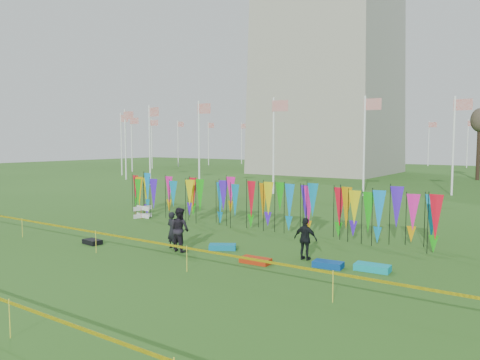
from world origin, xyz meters
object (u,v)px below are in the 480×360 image
Objects in this scene: person_right at (306,239)px; kite_bag_turquoise at (222,247)px; kite_bag_red at (256,260)px; kite_bag_black at (92,242)px; kite_bag_blue at (328,264)px; kite_bag_teal at (372,268)px; box_kite at (143,212)px; person_left at (172,230)px; person_mid at (180,229)px.

kite_bag_turquoise is at bearing 6.89° from person_right.
kite_bag_red reaches higher than kite_bag_black.
kite_bag_blue is at bearing -0.77° from kite_bag_turquoise.
kite_bag_teal is at bearing 17.93° from kite_bag_blue.
box_kite is 9.26m from kite_bag_turquoise.
person_left is 3.71m from kite_bag_black.
kite_bag_red is at bearing -169.83° from person_mid.
person_right reaches higher than kite_bag_blue.
box_kite is 0.65× the size of kite_bag_turquoise.
person_left reaches higher than kite_bag_teal.
person_left is (6.68, -4.69, 0.41)m from box_kite.
box_kite is at bearing -26.04° from person_mid.
person_right is 9.19m from kite_bag_black.
person_mid is 3.61m from kite_bag_red.
person_mid is 4.20m from kite_bag_black.
person_mid reaches higher than kite_bag_blue.
kite_bag_black is at bearing -166.83° from kite_bag_blue.
kite_bag_turquoise is 2.49m from kite_bag_red.
kite_bag_black is (3.29, -6.05, -0.25)m from box_kite.
person_left is 0.96× the size of person_right.
kite_bag_teal reaches higher than kite_bag_turquoise.
kite_bag_blue is 1.49m from kite_bag_teal.
person_mid is at bearing -33.86° from box_kite.
kite_bag_turquoise reaches higher than kite_bag_red.
box_kite is 13.68m from kite_bag_blue.
kite_bag_black is (-3.95, -1.19, -0.78)m from person_mid.
box_kite reaches higher than kite_bag_blue.
kite_bag_blue is at bearing 13.17° from kite_bag_black.
person_right reaches higher than person_left.
box_kite reaches higher than kite_bag_turquoise.
person_mid is 1.51× the size of kite_bag_teal.
box_kite reaches higher than kite_bag_black.
person_right is 1.41m from kite_bag_blue.
kite_bag_blue is (4.66, -0.06, -0.00)m from kite_bag_turquoise.
person_left is 1.30× the size of kite_bag_teal.
kite_bag_turquoise is at bearing 24.50° from kite_bag_black.
kite_bag_blue is 2.58m from kite_bag_red.
person_right is (4.78, 1.61, -0.10)m from person_mid.
kite_bag_blue is at bearing -162.07° from kite_bag_teal.
box_kite is at bearing -15.23° from person_right.
person_left reaches higher than box_kite.
kite_bag_turquoise is 4.66m from kite_bag_blue.
box_kite is at bearing 167.30° from kite_bag_teal.
person_right is 1.41× the size of kite_bag_red.
box_kite is at bearing 156.57° from kite_bag_turquoise.
kite_bag_black is at bearing 17.70° from person_right.
kite_bag_teal reaches higher than kite_bag_red.
person_left is at bearing -171.65° from kite_bag_blue.
person_left is at bearing 15.04° from person_right.
person_left is 0.86× the size of person_mid.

